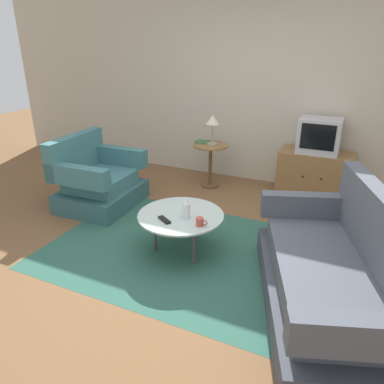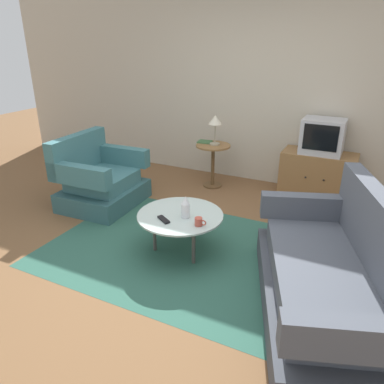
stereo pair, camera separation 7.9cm
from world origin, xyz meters
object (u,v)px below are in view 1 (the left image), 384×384
object	(u,v)px
armchair	(97,182)
coffee_table	(181,217)
tv_remote_dark	(164,220)
book	(202,142)
television	(320,136)
vase	(186,208)
tv_stand	(314,174)
mug	(200,222)
couch	(333,278)
table_lamp	(213,122)
side_table	(210,157)

from	to	relation	value
armchair	coffee_table	xyz separation A→B (m)	(1.47, -0.56, 0.07)
tv_remote_dark	book	size ratio (longest dim) A/B	0.78
television	vase	xyz separation A→B (m)	(-0.91, -2.05, -0.33)
vase	tv_stand	bearing A→B (deg)	66.02
vase	mug	xyz separation A→B (m)	(0.19, -0.09, -0.07)
tv_remote_dark	television	bearing A→B (deg)	-84.27
vase	couch	bearing A→B (deg)	-11.30
table_lamp	television	bearing A→B (deg)	9.66
tv_remote_dark	coffee_table	bearing A→B (deg)	-81.03
television	mug	distance (m)	2.30
coffee_table	book	xyz separation A→B (m)	(-0.57, 1.82, 0.25)
couch	book	size ratio (longest dim) A/B	9.28
tv_stand	mug	bearing A→B (deg)	-108.74
mug	book	size ratio (longest dim) A/B	0.53
side_table	television	size ratio (longest dim) A/B	1.20
television	mug	size ratio (longest dim) A/B	4.56
tv_stand	side_table	bearing A→B (deg)	-169.58
coffee_table	tv_remote_dark	xyz separation A→B (m)	(-0.08, -0.19, 0.04)
tv_stand	armchair	bearing A→B (deg)	-149.38
vase	mug	world-z (taller)	vase
armchair	mug	xyz separation A→B (m)	(1.73, -0.69, 0.14)
tv_stand	television	size ratio (longest dim) A/B	1.82
vase	side_table	bearing A→B (deg)	105.16
side_table	coffee_table	bearing A→B (deg)	-76.92
couch	side_table	size ratio (longest dim) A/B	3.21
couch	television	distance (m)	2.43
tv_stand	television	world-z (taller)	television
table_lamp	book	bearing A→B (deg)	164.94
book	side_table	bearing A→B (deg)	-29.21
tv_stand	vase	xyz separation A→B (m)	(-0.91, -2.06, 0.20)
tv_stand	tv_remote_dark	world-z (taller)	tv_stand
vase	tv_remote_dark	size ratio (longest dim) A/B	1.31
side_table	tv_stand	bearing A→B (deg)	10.42
couch	tv_stand	distance (m)	2.38
book	tv_remote_dark	bearing A→B (deg)	-83.83
couch	book	distance (m)	2.96
armchair	table_lamp	distance (m)	1.74
side_table	table_lamp	distance (m)	0.49
armchair	book	size ratio (longest dim) A/B	4.78
couch	coffee_table	xyz separation A→B (m)	(-1.46, 0.31, 0.07)
couch	table_lamp	distance (m)	2.86
side_table	book	bearing A→B (deg)	158.27
tv_stand	table_lamp	xyz separation A→B (m)	(-1.39, -0.24, 0.63)
armchair	television	size ratio (longest dim) A/B	1.98
side_table	tv_remote_dark	bearing A→B (deg)	-80.35
side_table	table_lamp	world-z (taller)	table_lamp
television	tv_remote_dark	world-z (taller)	television
coffee_table	table_lamp	xyz separation A→B (m)	(-0.39, 1.78, 0.56)
tv_stand	television	distance (m)	0.53
table_lamp	book	size ratio (longest dim) A/B	1.93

